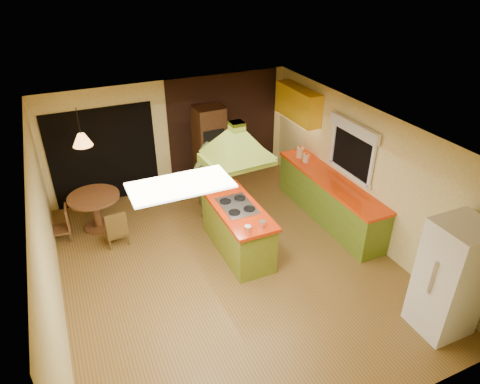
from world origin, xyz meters
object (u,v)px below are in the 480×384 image
dining_table (95,206)px  man (209,180)px  canister_large (300,153)px  wall_oven (210,147)px  kitchen_island (237,228)px  refrigerator (451,278)px

dining_table → man: bearing=-12.7°
dining_table → canister_large: canister_large is taller
man → canister_large: 2.14m
wall_oven → canister_large: 2.04m
wall_oven → canister_large: (1.62, -1.24, 0.08)m
kitchen_island → canister_large: 2.52m
man → canister_large: bearing=-164.5°
dining_table → canister_large: bearing=-6.2°
kitchen_island → wall_oven: wall_oven is taller
man → dining_table: man is taller
wall_oven → canister_large: bearing=-40.2°
dining_table → kitchen_island: bearing=-38.5°
dining_table → canister_large: size_ratio=4.38×
man → wall_oven: (0.50, 1.27, 0.12)m
canister_large → dining_table: bearing=173.8°
wall_oven → dining_table: bearing=-166.9°
kitchen_island → refrigerator: (1.96, -2.90, 0.42)m
refrigerator → canister_large: size_ratio=7.98×
kitchen_island → man: bearing=92.3°
kitchen_island → canister_large: bearing=32.4°
man → kitchen_island: bearing=107.0°
man → dining_table: 2.27m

